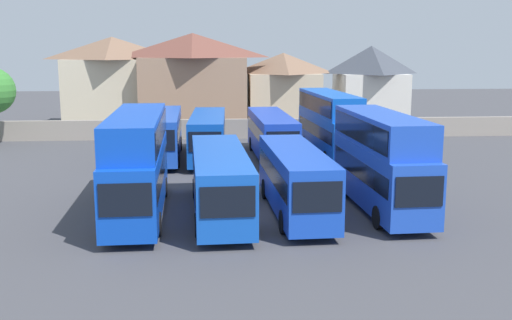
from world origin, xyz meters
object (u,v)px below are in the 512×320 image
at_px(bus_1, 137,159).
at_px(house_terrace_centre, 193,79).
at_px(bus_2, 220,179).
at_px(bus_8, 329,121).
at_px(bus_4, 381,157).
at_px(bus_6, 208,134).
at_px(house_terrace_far_right, 370,84).
at_px(bus_5, 163,133).
at_px(bus_3, 295,177).
at_px(house_terrace_left, 113,81).
at_px(house_terrace_right, 283,88).
at_px(bus_7, 271,133).

distance_m(bus_1, house_terrace_centre, 34.51).
relative_size(bus_2, bus_8, 0.98).
xyz_separation_m(bus_1, bus_8, (12.74, 15.43, -0.11)).
relative_size(bus_4, house_terrace_centre, 0.91).
height_order(bus_6, house_terrace_far_right, house_terrace_far_right).
xyz_separation_m(bus_5, house_terrace_far_right, (21.16, 20.47, 2.33)).
bearing_deg(bus_3, bus_5, -156.08).
xyz_separation_m(house_terrace_left, house_terrace_right, (18.27, -0.04, -0.86)).
bearing_deg(bus_2, house_terrace_centre, -178.66).
bearing_deg(bus_7, bus_4, 13.56).
height_order(bus_5, bus_6, bus_5).
bearing_deg(house_terrace_left, house_terrace_centre, -11.11).
xyz_separation_m(bus_2, bus_5, (-3.99, 15.87, 0.11)).
relative_size(bus_5, bus_6, 1.01).
xyz_separation_m(bus_7, house_terrace_centre, (-6.35, 19.36, 3.04)).
bearing_deg(house_terrace_left, house_terrace_far_right, -0.36).
relative_size(bus_1, house_terrace_centre, 1.03).
bearing_deg(bus_3, bus_1, -95.74).
relative_size(house_terrace_left, house_terrace_right, 1.30).
distance_m(bus_5, house_terrace_left, 21.90).
height_order(bus_6, house_terrace_centre, house_terrace_centre).
height_order(bus_3, bus_4, bus_4).
xyz_separation_m(house_terrace_left, house_terrace_far_right, (27.93, -0.17, -0.46)).
distance_m(bus_1, bus_8, 20.01).
xyz_separation_m(bus_5, bus_7, (8.14, -0.40, -0.06)).
height_order(bus_1, bus_2, bus_1).
height_order(bus_1, bus_6, bus_1).
distance_m(bus_3, bus_6, 16.11).
xyz_separation_m(bus_5, house_terrace_right, (11.51, 20.59, 1.94)).
xyz_separation_m(bus_8, house_terrace_left, (-19.39, 20.65, 2.01)).
height_order(bus_4, bus_8, bus_4).
bearing_deg(bus_1, bus_7, 149.41).
height_order(house_terrace_centre, house_terrace_right, house_terrace_centre).
xyz_separation_m(house_terrace_centre, house_terrace_far_right, (19.38, 1.51, -0.65)).
xyz_separation_m(bus_3, house_terrace_far_right, (13.36, 36.40, 2.42)).
xyz_separation_m(bus_1, bus_6, (3.47, 14.99, -0.95)).
distance_m(bus_2, bus_8, 18.08).
bearing_deg(bus_3, house_terrace_left, -160.45).
bearing_deg(bus_7, bus_6, -91.26).
xyz_separation_m(bus_6, bus_8, (9.27, 0.44, 0.84)).
bearing_deg(bus_8, bus_6, -90.63).
distance_m(bus_3, bus_5, 17.74).
relative_size(bus_7, house_terrace_right, 1.48).
height_order(bus_4, bus_7, bus_4).
bearing_deg(house_terrace_centre, bus_4, -73.04).
xyz_separation_m(house_terrace_left, house_terrace_centre, (8.55, -1.68, 0.18)).
height_order(bus_3, house_terrace_centre, house_terrace_centre).
height_order(bus_5, house_terrace_left, house_terrace_left).
distance_m(bus_6, bus_8, 9.32).
distance_m(bus_6, house_terrace_far_right, 27.57).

